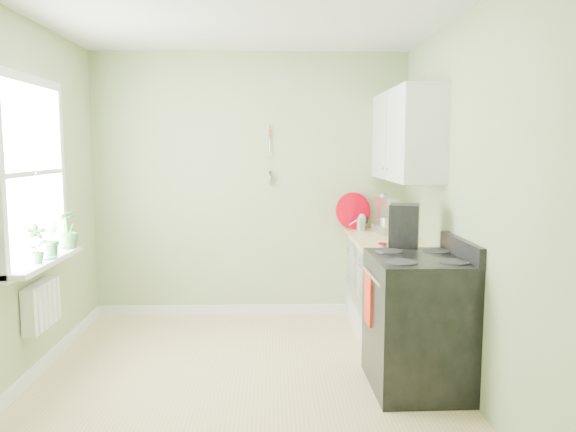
{
  "coord_description": "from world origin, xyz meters",
  "views": [
    {
      "loc": [
        0.21,
        -3.96,
        1.74
      ],
      "look_at": [
        0.35,
        0.55,
        1.19
      ],
      "focal_mm": 35.0,
      "sensor_mm": 36.0,
      "label": 1
    }
  ],
  "objects_px": {
    "stove": "(419,321)",
    "coffee_maker": "(404,230)",
    "kettle": "(361,222)",
    "stand_mixer": "(386,216)"
  },
  "relations": [
    {
      "from": "stove",
      "to": "coffee_maker",
      "type": "relative_size",
      "value": 2.8
    },
    {
      "from": "stove",
      "to": "kettle",
      "type": "xyz_separation_m",
      "value": [
        -0.16,
        1.66,
        0.51
      ]
    },
    {
      "from": "stove",
      "to": "stand_mixer",
      "type": "bearing_deg",
      "value": 87.78
    },
    {
      "from": "stove",
      "to": "coffee_maker",
      "type": "xyz_separation_m",
      "value": [
        -0.02,
        0.43,
        0.6
      ]
    },
    {
      "from": "stove",
      "to": "stand_mixer",
      "type": "xyz_separation_m",
      "value": [
        0.06,
        1.5,
        0.58
      ]
    },
    {
      "from": "stove",
      "to": "coffee_maker",
      "type": "distance_m",
      "value": 0.74
    },
    {
      "from": "stove",
      "to": "coffee_maker",
      "type": "height_order",
      "value": "coffee_maker"
    },
    {
      "from": "stand_mixer",
      "to": "coffee_maker",
      "type": "distance_m",
      "value": 1.07
    },
    {
      "from": "kettle",
      "to": "coffee_maker",
      "type": "xyz_separation_m",
      "value": [
        0.14,
        -1.23,
        0.1
      ]
    },
    {
      "from": "stand_mixer",
      "to": "coffee_maker",
      "type": "relative_size",
      "value": 0.99
    }
  ]
}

